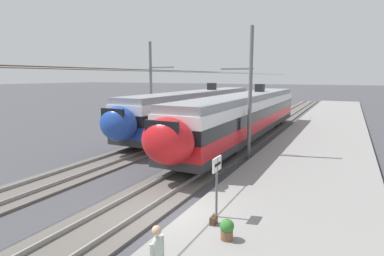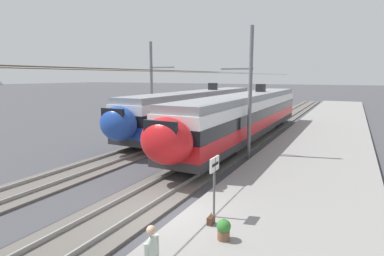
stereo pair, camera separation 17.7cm
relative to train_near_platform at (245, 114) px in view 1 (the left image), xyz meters
The scene contains 11 objects.
ground_plane 15.05m from the train_near_platform, behind, with size 400.00×400.00×0.00m, color #424247.
platform_slab 15.98m from the train_near_platform, 158.95° to the right, with size 120.00×6.86×0.30m, color gray.
track_near 14.95m from the train_near_platform, behind, with size 120.00×3.00×0.28m.
track_far 15.95m from the train_near_platform, 159.36° to the left, with size 120.00×3.00×0.28m.
train_near_platform is the anchor object (origin of this frame).
train_far_track 5.99m from the train_near_platform, 68.50° to the left, with size 23.63×2.93×4.27m.
catenary_mast_mid 5.71m from the train_near_platform, 161.42° to the right, with size 42.33×2.12×8.29m.
catenary_mast_far_side 8.03m from the train_near_platform, 105.39° to the left, with size 42.33×2.38×8.07m.
platform_sign 14.89m from the train_near_platform, 166.53° to the right, with size 0.70×0.08×2.19m.
handbag_near_sign 15.58m from the train_near_platform, 166.53° to the right, with size 0.32×0.18×0.40m.
potted_plant_platform_edge 16.45m from the train_near_platform, 164.58° to the right, with size 0.44×0.44×0.66m.
Camera 1 is at (-9.44, -5.77, 5.26)m, focal length 29.28 mm.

